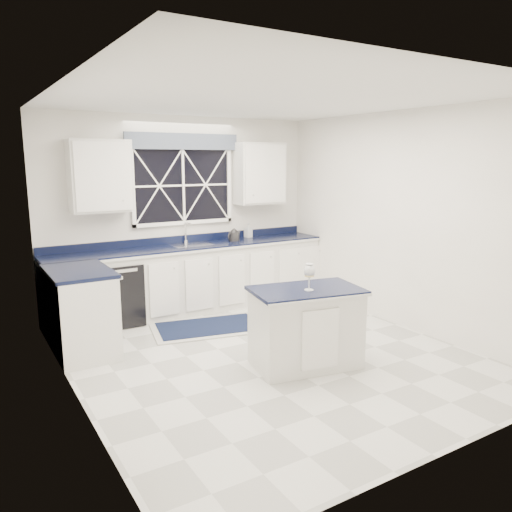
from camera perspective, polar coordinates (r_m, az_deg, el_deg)
ground at (r=5.57m, az=1.38°, el=-11.24°), size 4.50×4.50×0.00m
back_wall at (r=7.19m, az=-8.37°, el=4.82°), size 4.00×0.10×2.70m
base_cabinets at (r=6.80m, az=-9.18°, el=-3.27°), size 3.99×1.60×0.90m
countertop at (r=6.98m, az=-7.30°, el=1.10°), size 3.98×0.64×0.04m
dishwasher at (r=6.72m, az=-15.79°, el=-4.06°), size 0.60×0.58×0.82m
window at (r=7.11m, az=-8.33°, el=8.64°), size 1.65×0.09×1.26m
upper_cabinets at (r=7.00m, az=-7.94°, el=9.18°), size 3.10×0.34×0.90m
faucet at (r=7.12m, az=-7.98°, el=2.74°), size 0.05×0.20×0.30m
island at (r=5.19m, az=5.70°, el=-8.09°), size 1.21×0.86×0.82m
rug at (r=6.44m, az=-5.47°, el=-8.06°), size 1.55×1.13×0.02m
kettle at (r=7.26m, az=-2.53°, el=2.41°), size 0.25×0.21×0.19m
wine_glass at (r=4.96m, az=6.12°, el=-1.82°), size 0.12×0.12×0.27m
soap_bottle at (r=7.60m, az=-0.90°, el=2.96°), size 0.11×0.11×0.21m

